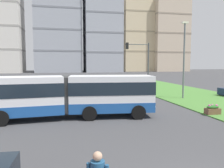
# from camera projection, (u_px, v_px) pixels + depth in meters

# --- Properties ---
(articulated_bus) EXTENTS (12.00, 3.22, 3.00)m
(articulated_bus) POSITION_uv_depth(u_px,v_px,m) (72.00, 95.00, 16.02)
(articulated_bus) COLOR white
(articulated_bus) RESTS_ON ground
(car_black_sedan) EXTENTS (4.46, 2.15, 1.58)m
(car_black_sedan) POSITION_uv_depth(u_px,v_px,m) (48.00, 91.00, 25.21)
(car_black_sedan) COLOR black
(car_black_sedan) RESTS_ON ground
(flower_planter_3) EXTENTS (1.10, 0.56, 0.74)m
(flower_planter_3) POSITION_uv_depth(u_px,v_px,m) (213.00, 109.00, 16.95)
(flower_planter_3) COLOR brown
(flower_planter_3) RESTS_ON grass_median
(traffic_light_far_right) EXTENTS (3.18, 0.28, 6.47)m
(traffic_light_far_right) POSITION_uv_depth(u_px,v_px,m) (141.00, 60.00, 28.29)
(traffic_light_far_right) COLOR #474C51
(traffic_light_far_right) RESTS_ON ground
(streetlight_median) EXTENTS (0.70, 0.28, 8.38)m
(streetlight_median) POSITION_uv_depth(u_px,v_px,m) (184.00, 57.00, 24.41)
(streetlight_median) COLOR slate
(streetlight_median) RESTS_ON ground
(apartment_tower_west) EXTENTS (17.64, 16.33, 36.80)m
(apartment_tower_west) POSITION_uv_depth(u_px,v_px,m) (0.00, 29.00, 93.65)
(apartment_tower_west) COLOR silver
(apartment_tower_west) RESTS_ON ground
(apartment_tower_westcentre) EXTENTS (20.16, 14.98, 44.75)m
(apartment_tower_westcentre) POSITION_uv_depth(u_px,v_px,m) (58.00, 22.00, 99.81)
(apartment_tower_westcentre) COLOR #9EA3AD
(apartment_tower_westcentre) RESTS_ON ground
(apartment_tower_centre) EXTENTS (16.54, 16.26, 50.70)m
(apartment_tower_centre) POSITION_uv_depth(u_px,v_px,m) (102.00, 16.00, 102.67)
(apartment_tower_centre) COLOR #9EA3AD
(apartment_tower_centre) RESTS_ON ground
(apartment_tower_eastcentre) EXTENTS (19.44, 15.10, 37.73)m
(apartment_tower_eastcentre) POSITION_uv_depth(u_px,v_px,m) (140.00, 34.00, 113.91)
(apartment_tower_eastcentre) COLOR beige
(apartment_tower_eastcentre) RESTS_ON ground
(apartment_tower_east) EXTENTS (17.41, 19.30, 36.13)m
(apartment_tower_east) POSITION_uv_depth(u_px,v_px,m) (166.00, 36.00, 115.53)
(apartment_tower_east) COLOR #C6B299
(apartment_tower_east) RESTS_ON ground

